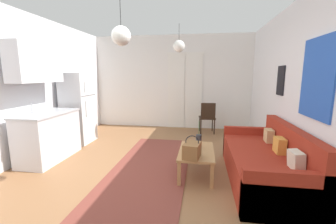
{
  "coord_description": "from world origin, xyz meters",
  "views": [
    {
      "loc": [
        0.9,
        -2.97,
        1.58
      ],
      "look_at": [
        0.26,
        1.09,
        0.87
      ],
      "focal_mm": 23.04,
      "sensor_mm": 36.0,
      "label": 1
    }
  ],
  "objects_px": {
    "couch": "(268,164)",
    "coffee_table": "(196,153)",
    "accent_chair": "(207,116)",
    "pendant_lamp_near": "(121,36)",
    "pendant_lamp_far": "(179,46)",
    "bamboo_vase": "(199,141)",
    "refrigerator": "(78,108)",
    "handbag": "(192,150)"
  },
  "relations": [
    {
      "from": "handbag",
      "to": "pendant_lamp_far",
      "type": "distance_m",
      "value": 2.72
    },
    {
      "from": "couch",
      "to": "pendant_lamp_far",
      "type": "bearing_deg",
      "value": 129.88
    },
    {
      "from": "bamboo_vase",
      "to": "pendant_lamp_near",
      "type": "relative_size",
      "value": 0.59
    },
    {
      "from": "couch",
      "to": "coffee_table",
      "type": "height_order",
      "value": "couch"
    },
    {
      "from": "bamboo_vase",
      "to": "refrigerator",
      "type": "relative_size",
      "value": 0.28
    },
    {
      "from": "bamboo_vase",
      "to": "handbag",
      "type": "xyz_separation_m",
      "value": [
        -0.09,
        -0.42,
        -0.0
      ]
    },
    {
      "from": "accent_chair",
      "to": "pendant_lamp_near",
      "type": "relative_size",
      "value": 1.11
    },
    {
      "from": "couch",
      "to": "bamboo_vase",
      "type": "relative_size",
      "value": 4.52
    },
    {
      "from": "bamboo_vase",
      "to": "handbag",
      "type": "relative_size",
      "value": 1.34
    },
    {
      "from": "accent_chair",
      "to": "bamboo_vase",
      "type": "bearing_deg",
      "value": 79.06
    },
    {
      "from": "bamboo_vase",
      "to": "refrigerator",
      "type": "distance_m",
      "value": 3.06
    },
    {
      "from": "couch",
      "to": "accent_chair",
      "type": "distance_m",
      "value": 2.72
    },
    {
      "from": "coffee_table",
      "to": "handbag",
      "type": "relative_size",
      "value": 2.77
    },
    {
      "from": "refrigerator",
      "to": "pendant_lamp_far",
      "type": "xyz_separation_m",
      "value": [
        2.29,
        0.48,
        1.41
      ]
    },
    {
      "from": "accent_chair",
      "to": "pendant_lamp_far",
      "type": "xyz_separation_m",
      "value": [
        -0.71,
        -0.75,
        1.74
      ]
    },
    {
      "from": "pendant_lamp_far",
      "to": "pendant_lamp_near",
      "type": "bearing_deg",
      "value": -102.63
    },
    {
      "from": "pendant_lamp_near",
      "to": "pendant_lamp_far",
      "type": "height_order",
      "value": "same"
    },
    {
      "from": "couch",
      "to": "handbag",
      "type": "xyz_separation_m",
      "value": [
        -1.11,
        -0.24,
        0.23
      ]
    },
    {
      "from": "couch",
      "to": "refrigerator",
      "type": "xyz_separation_m",
      "value": [
        -3.83,
        1.36,
        0.53
      ]
    },
    {
      "from": "refrigerator",
      "to": "accent_chair",
      "type": "distance_m",
      "value": 3.26
    },
    {
      "from": "couch",
      "to": "coffee_table",
      "type": "xyz_separation_m",
      "value": [
        -1.05,
        0.08,
        0.07
      ]
    },
    {
      "from": "bamboo_vase",
      "to": "pendant_lamp_near",
      "type": "bearing_deg",
      "value": -148.86
    },
    {
      "from": "handbag",
      "to": "pendant_lamp_near",
      "type": "xyz_separation_m",
      "value": [
        -0.93,
        -0.2,
        1.56
      ]
    },
    {
      "from": "couch",
      "to": "bamboo_vase",
      "type": "xyz_separation_m",
      "value": [
        -1.02,
        0.18,
        0.24
      ]
    },
    {
      "from": "handbag",
      "to": "accent_chair",
      "type": "bearing_deg",
      "value": 84.21
    },
    {
      "from": "coffee_table",
      "to": "pendant_lamp_far",
      "type": "xyz_separation_m",
      "value": [
        -0.48,
        1.75,
        1.87
      ]
    },
    {
      "from": "accent_chair",
      "to": "pendant_lamp_near",
      "type": "height_order",
      "value": "pendant_lamp_near"
    },
    {
      "from": "accent_chair",
      "to": "pendant_lamp_far",
      "type": "bearing_deg",
      "value": 40.39
    },
    {
      "from": "handbag",
      "to": "refrigerator",
      "type": "bearing_deg",
      "value": 149.54
    },
    {
      "from": "pendant_lamp_far",
      "to": "bamboo_vase",
      "type": "bearing_deg",
      "value": -72.9
    },
    {
      "from": "handbag",
      "to": "bamboo_vase",
      "type": "bearing_deg",
      "value": 78.0
    },
    {
      "from": "refrigerator",
      "to": "accent_chair",
      "type": "height_order",
      "value": "refrigerator"
    },
    {
      "from": "refrigerator",
      "to": "pendant_lamp_near",
      "type": "xyz_separation_m",
      "value": [
        1.78,
        -1.8,
        1.26
      ]
    },
    {
      "from": "pendant_lamp_far",
      "to": "refrigerator",
      "type": "bearing_deg",
      "value": -168.25
    },
    {
      "from": "pendant_lamp_near",
      "to": "bamboo_vase",
      "type": "bearing_deg",
      "value": 31.14
    },
    {
      "from": "accent_chair",
      "to": "coffee_table",
      "type": "bearing_deg",
      "value": 78.56
    },
    {
      "from": "couch",
      "to": "pendant_lamp_far",
      "type": "relative_size",
      "value": 3.23
    },
    {
      "from": "coffee_table",
      "to": "accent_chair",
      "type": "height_order",
      "value": "accent_chair"
    },
    {
      "from": "handbag",
      "to": "refrigerator",
      "type": "xyz_separation_m",
      "value": [
        -2.72,
        1.6,
        0.3
      ]
    },
    {
      "from": "bamboo_vase",
      "to": "pendant_lamp_near",
      "type": "height_order",
      "value": "pendant_lamp_near"
    },
    {
      "from": "couch",
      "to": "coffee_table",
      "type": "bearing_deg",
      "value": 175.5
    },
    {
      "from": "couch",
      "to": "pendant_lamp_near",
      "type": "relative_size",
      "value": 2.65
    }
  ]
}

